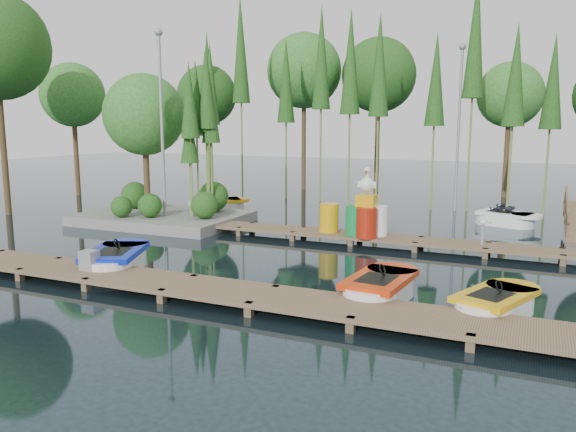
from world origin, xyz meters
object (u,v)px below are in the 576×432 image
at_px(boat_blue, 117,261).
at_px(utility_cabinet, 89,260).
at_px(boat_red, 380,289).
at_px(yellow_barrel, 329,218).
at_px(boat_yellow_far, 217,205).
at_px(drum_cluster, 367,216).
at_px(island, 158,141).

height_order(boat_blue, utility_cabinet, boat_blue).
distance_m(boat_red, yellow_barrel, 6.37).
relative_size(boat_yellow_far, drum_cluster, 1.30).
bearing_deg(drum_cluster, boat_yellow_far, 153.39).
bearing_deg(utility_cabinet, boat_blue, 96.25).
relative_size(boat_blue, boat_red, 1.12).
distance_m(utility_cabinet, drum_cluster, 8.50).
bearing_deg(drum_cluster, boat_blue, -131.89).
bearing_deg(yellow_barrel, boat_blue, -122.95).
distance_m(island, boat_yellow_far, 4.27).
xyz_separation_m(utility_cabinet, drum_cluster, (5.03, 6.84, 0.40)).
height_order(boat_red, drum_cluster, drum_cluster).
bearing_deg(boat_red, boat_blue, -170.95).
bearing_deg(boat_yellow_far, yellow_barrel, -49.45).
height_order(boat_red, yellow_barrel, yellow_barrel).
relative_size(boat_blue, yellow_barrel, 3.20).
bearing_deg(boat_blue, boat_red, -19.46).
height_order(island, boat_red, island).
bearing_deg(boat_yellow_far, boat_red, -62.88).
xyz_separation_m(boat_yellow_far, utility_cabinet, (2.93, -10.83, 0.26)).
relative_size(utility_cabinet, yellow_barrel, 0.51).
bearing_deg(boat_red, drum_cluster, 115.04).
distance_m(boat_yellow_far, utility_cabinet, 11.22).
bearing_deg(drum_cluster, island, 173.79).
bearing_deg(yellow_barrel, boat_red, -59.70).
xyz_separation_m(boat_blue, utility_cabinet, (0.12, -1.10, 0.27)).
height_order(utility_cabinet, yellow_barrel, yellow_barrel).
bearing_deg(utility_cabinet, yellow_barrel, 62.10).
relative_size(boat_yellow_far, yellow_barrel, 3.02).
relative_size(island, boat_blue, 2.22).
bearing_deg(drum_cluster, utility_cabinet, -126.34).
xyz_separation_m(boat_red, drum_cluster, (-1.88, 5.32, 0.69)).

